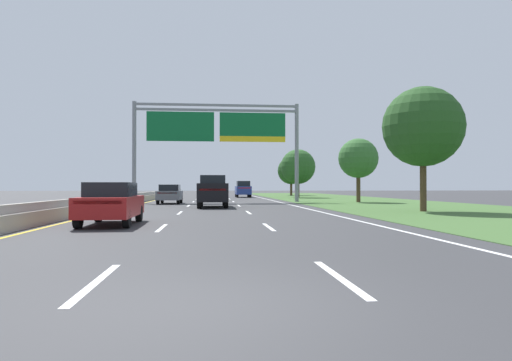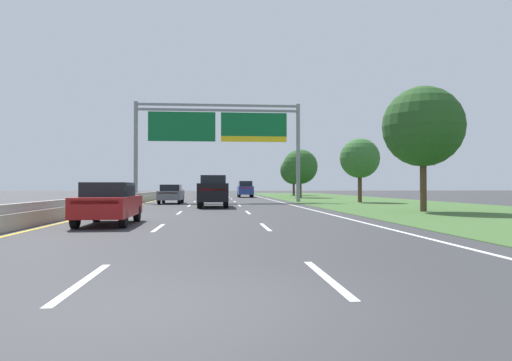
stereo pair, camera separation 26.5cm
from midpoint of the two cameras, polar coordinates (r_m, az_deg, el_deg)
name	(u,v)px [view 1 (the left image)]	position (r m, az deg, el deg)	size (l,w,h in m)	color
ground_plane	(213,203)	(40.60, -5.46, -2.74)	(220.00, 220.00, 0.00)	#333335
lane_striping	(214,203)	(40.14, -5.46, -2.75)	(11.96, 106.00, 0.01)	white
grass_verge_right	(368,202)	(42.93, 13.52, -2.60)	(14.00, 110.00, 0.02)	#3D602D
median_barrier_concrete	(137,199)	(41.12, -14.70, -2.20)	(0.60, 110.00, 0.85)	#A8A399
overhead_sign_gantry	(217,131)	(42.14, -5.04, 6.09)	(15.06, 0.42, 9.03)	gray
pickup_truck_black	(213,191)	(31.78, -5.61, -1.36)	(2.02, 5.41, 2.20)	black
car_red_left_lane_sedan	(111,203)	(17.97, -17.85, -2.64)	(1.89, 4.43, 1.57)	maroon
car_blue_right_lane_suv	(243,189)	(60.06, -1.74, -1.04)	(1.90, 4.70, 2.11)	navy
car_navy_centre_lane_sedan	(211,192)	(46.45, -5.71, -1.47)	(1.83, 4.40, 1.57)	#161E47
car_grey_left_lane_sedan	(170,194)	(38.70, -10.78, -1.61)	(1.86, 4.42, 1.57)	slate
roadside_tree_near	(423,127)	(27.80, 19.67, 6.25)	(4.51, 4.51, 7.05)	#4C3823
roadside_tree_mid	(358,158)	(42.06, 12.35, 2.68)	(3.53, 3.53, 5.70)	#4C3823
roadside_tree_far	(298,167)	(58.18, 5.08, 1.71)	(4.37, 4.37, 6.09)	#4C3823
roadside_tree_distant	(291,171)	(71.88, 4.26, 1.22)	(4.24, 4.24, 5.99)	#4C3823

